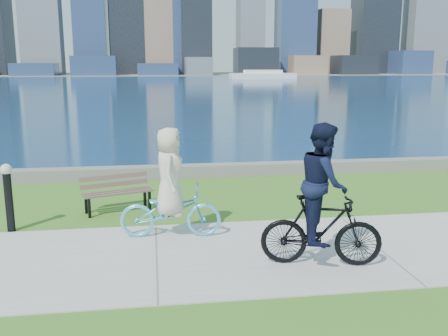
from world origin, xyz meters
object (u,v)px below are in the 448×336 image
at_px(park_bench, 117,190).
at_px(cyclist_woman, 170,197).
at_px(bollard_lamp, 8,193).
at_px(cyclist_man, 322,207).

distance_m(park_bench, cyclist_woman, 2.28).
bearing_deg(park_bench, bollard_lamp, -168.77).
relative_size(bollard_lamp, cyclist_woman, 0.65).
bearing_deg(park_bench, cyclist_man, -64.54).
bearing_deg(cyclist_woman, cyclist_man, -120.65).
height_order(park_bench, cyclist_woman, cyclist_woman).
bearing_deg(bollard_lamp, cyclist_woman, -14.29).
height_order(park_bench, bollard_lamp, bollard_lamp).
height_order(park_bench, cyclist_man, cyclist_man).
distance_m(bollard_lamp, cyclist_woman, 3.26).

